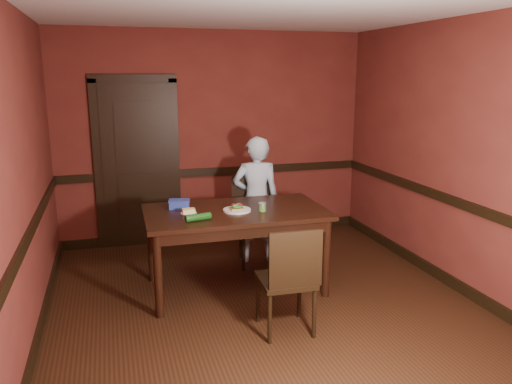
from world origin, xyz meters
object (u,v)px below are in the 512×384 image
cheese_saucer (189,212)px  food_tub (179,204)px  chair_near (286,278)px  dining_table (236,250)px  chair_far (260,222)px  sandwich_plate (237,209)px  person (256,200)px  sauce_jar (262,207)px

cheese_saucer → food_tub: 0.23m
chair_near → cheese_saucer: (-0.66, 0.94, 0.38)m
dining_table → chair_far: (0.44, 0.60, 0.08)m
chair_far → food_tub: bearing=-148.0°
chair_near → sandwich_plate: size_ratio=3.45×
dining_table → food_tub: size_ratio=7.64×
chair_near → food_tub: chair_near is taller
chair_far → cheese_saucer: 1.14m
person → sauce_jar: bearing=86.5°
chair_far → dining_table: bearing=-115.8°
sandwich_plate → sauce_jar: size_ratio=3.18×
chair_far → person: person is taller
dining_table → chair_far: bearing=54.8°
sauce_jar → chair_near: bearing=-93.2°
food_tub → chair_near: bearing=-46.6°
person → dining_table: bearing=67.7°
sauce_jar → person: bearing=77.6°
cheese_saucer → food_tub: food_tub is taller
sandwich_plate → chair_far: bearing=56.1°
chair_far → food_tub: (-0.96, -0.38, 0.38)m
person → cheese_saucer: size_ratio=9.31×
dining_table → food_tub: 0.73m
person → chair_far: bearing=106.9°
dining_table → cheese_saucer: bearing=-178.7°
chair_far → cheese_saucer: size_ratio=6.33×
chair_far → sandwich_plate: (-0.43, -0.64, 0.35)m
sandwich_plate → cheese_saucer: (-0.47, 0.04, 0.00)m
dining_table → chair_near: chair_near is taller
sandwich_plate → food_tub: 0.59m
chair_far → sandwich_plate: 0.85m
dining_table → food_tub: (-0.52, 0.22, 0.46)m
chair_far → person: size_ratio=0.68×
cheese_saucer → food_tub: size_ratio=0.68×
dining_table → sandwich_plate: (0.01, -0.04, 0.44)m
dining_table → chair_far: chair_far is taller
cheese_saucer → chair_far: bearing=33.8°
dining_table → chair_near: bearing=-77.4°
person → chair_near: bearing=91.0°
sauce_jar → dining_table: bearing=153.0°
chair_near → sandwich_plate: bearing=-75.7°
chair_near → sauce_jar: (0.05, 0.82, 0.41)m
cheese_saucer → sauce_jar: bearing=-9.7°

